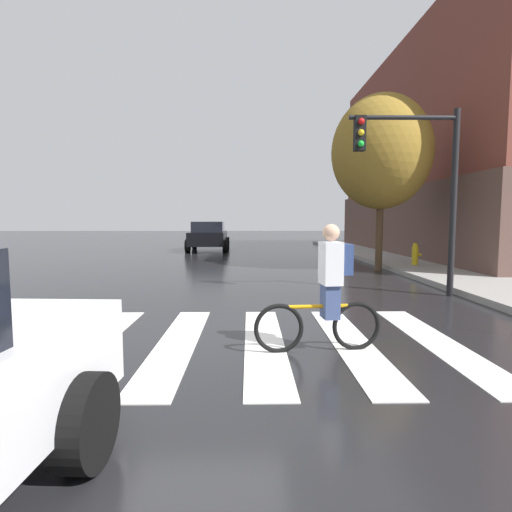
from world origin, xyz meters
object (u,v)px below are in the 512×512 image
sedan_mid (209,236)px  traffic_light_near (418,170)px  cyclist (328,289)px  fire_hydrant (415,254)px  street_tree_near (381,152)px

sedan_mid → traffic_light_near: traffic_light_near is taller
cyclist → fire_hydrant: cyclist is taller
cyclist → fire_hydrant: 10.36m
traffic_light_near → fire_hydrant: 6.11m
fire_hydrant → street_tree_near: 3.80m
traffic_light_near → fire_hydrant: traffic_light_near is taller
cyclist → sedan_mid: bearing=100.5°
traffic_light_near → sedan_mid: bearing=113.4°
fire_hydrant → traffic_light_near: bearing=-112.4°
sedan_mid → traffic_light_near: bearing=-66.6°
sedan_mid → fire_hydrant: sedan_mid is taller
sedan_mid → fire_hydrant: (8.26, -8.91, -0.32)m
fire_hydrant → street_tree_near: street_tree_near is taller
sedan_mid → street_tree_near: (6.82, -9.30, 3.18)m
cyclist → street_tree_near: (3.47, 8.73, 3.19)m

